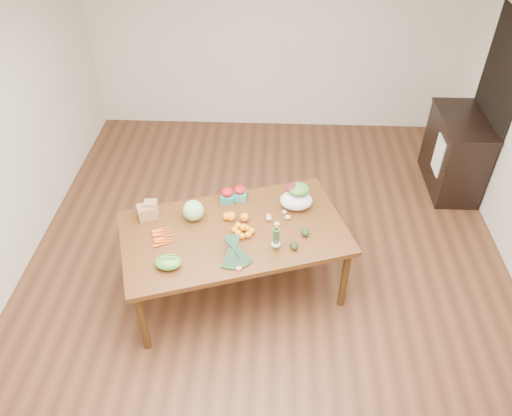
{
  "coord_description": "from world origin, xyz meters",
  "views": [
    {
      "loc": [
        0.05,
        -3.54,
        3.79
      ],
      "look_at": [
        -0.11,
        0.0,
        0.84
      ],
      "focal_mm": 35.0,
      "sensor_mm": 36.0,
      "label": 1
    }
  ],
  "objects_px": {
    "cabinet": "(455,153)",
    "paper_bag": "(147,211)",
    "salad_bag": "(296,198)",
    "dining_table": "(235,260)",
    "asparagus_bundle": "(276,238)",
    "cabbage": "(193,211)",
    "kale_bunch": "(236,254)",
    "mandarin_cluster": "(243,229)"
  },
  "relations": [
    {
      "from": "cabinet",
      "to": "asparagus_bundle",
      "type": "relative_size",
      "value": 4.08
    },
    {
      "from": "dining_table",
      "to": "mandarin_cluster",
      "type": "height_order",
      "value": "mandarin_cluster"
    },
    {
      "from": "paper_bag",
      "to": "mandarin_cluster",
      "type": "distance_m",
      "value": 0.91
    },
    {
      "from": "cabbage",
      "to": "salad_bag",
      "type": "height_order",
      "value": "salad_bag"
    },
    {
      "from": "dining_table",
      "to": "paper_bag",
      "type": "relative_size",
      "value": 8.62
    },
    {
      "from": "mandarin_cluster",
      "to": "asparagus_bundle",
      "type": "bearing_deg",
      "value": -33.46
    },
    {
      "from": "paper_bag",
      "to": "asparagus_bundle",
      "type": "relative_size",
      "value": 0.93
    },
    {
      "from": "paper_bag",
      "to": "salad_bag",
      "type": "bearing_deg",
      "value": 8.52
    },
    {
      "from": "dining_table",
      "to": "salad_bag",
      "type": "relative_size",
      "value": 6.48
    },
    {
      "from": "mandarin_cluster",
      "to": "kale_bunch",
      "type": "bearing_deg",
      "value": -96.38
    },
    {
      "from": "cabinet",
      "to": "paper_bag",
      "type": "bearing_deg",
      "value": -153.57
    },
    {
      "from": "dining_table",
      "to": "cabinet",
      "type": "height_order",
      "value": "cabinet"
    },
    {
      "from": "mandarin_cluster",
      "to": "paper_bag",
      "type": "bearing_deg",
      "value": 169.15
    },
    {
      "from": "paper_bag",
      "to": "asparagus_bundle",
      "type": "xyz_separation_m",
      "value": [
        1.19,
        -0.37,
        0.04
      ]
    },
    {
      "from": "kale_bunch",
      "to": "asparagus_bundle",
      "type": "relative_size",
      "value": 1.6
    },
    {
      "from": "cabbage",
      "to": "asparagus_bundle",
      "type": "xyz_separation_m",
      "value": [
        0.76,
        -0.37,
        0.03
      ]
    },
    {
      "from": "kale_bunch",
      "to": "asparagus_bundle",
      "type": "bearing_deg",
      "value": 7.6
    },
    {
      "from": "mandarin_cluster",
      "to": "asparagus_bundle",
      "type": "xyz_separation_m",
      "value": [
        0.3,
        -0.19,
        0.08
      ]
    },
    {
      "from": "paper_bag",
      "to": "dining_table",
      "type": "bearing_deg",
      "value": -10.45
    },
    {
      "from": "salad_bag",
      "to": "paper_bag",
      "type": "bearing_deg",
      "value": -171.48
    },
    {
      "from": "paper_bag",
      "to": "mandarin_cluster",
      "type": "relative_size",
      "value": 1.29
    },
    {
      "from": "cabinet",
      "to": "cabbage",
      "type": "xyz_separation_m",
      "value": [
        -2.9,
        -1.65,
        0.38
      ]
    },
    {
      "from": "kale_bunch",
      "to": "salad_bag",
      "type": "relative_size",
      "value": 1.29
    },
    {
      "from": "asparagus_bundle",
      "to": "mandarin_cluster",
      "type": "bearing_deg",
      "value": 128.75
    },
    {
      "from": "paper_bag",
      "to": "mandarin_cluster",
      "type": "bearing_deg",
      "value": -10.85
    },
    {
      "from": "dining_table",
      "to": "cabbage",
      "type": "relative_size",
      "value": 10.23
    },
    {
      "from": "cabinet",
      "to": "cabbage",
      "type": "relative_size",
      "value": 5.2
    },
    {
      "from": "paper_bag",
      "to": "salad_bag",
      "type": "height_order",
      "value": "salad_bag"
    },
    {
      "from": "dining_table",
      "to": "cabinet",
      "type": "xyz_separation_m",
      "value": [
        2.52,
        1.8,
        0.1
      ]
    },
    {
      "from": "mandarin_cluster",
      "to": "asparagus_bundle",
      "type": "height_order",
      "value": "asparagus_bundle"
    },
    {
      "from": "dining_table",
      "to": "asparagus_bundle",
      "type": "distance_m",
      "value": 0.66
    },
    {
      "from": "cabbage",
      "to": "cabinet",
      "type": "bearing_deg",
      "value": 29.67
    },
    {
      "from": "cabinet",
      "to": "kale_bunch",
      "type": "distance_m",
      "value": 3.31
    },
    {
      "from": "cabinet",
      "to": "paper_bag",
      "type": "distance_m",
      "value": 3.73
    },
    {
      "from": "dining_table",
      "to": "mandarin_cluster",
      "type": "distance_m",
      "value": 0.43
    },
    {
      "from": "dining_table",
      "to": "cabinet",
      "type": "relative_size",
      "value": 1.97
    },
    {
      "from": "cabinet",
      "to": "salad_bag",
      "type": "bearing_deg",
      "value": -143.42
    },
    {
      "from": "paper_bag",
      "to": "kale_bunch",
      "type": "height_order",
      "value": "paper_bag"
    },
    {
      "from": "kale_bunch",
      "to": "cabinet",
      "type": "bearing_deg",
      "value": 23.64
    },
    {
      "from": "paper_bag",
      "to": "cabbage",
      "type": "xyz_separation_m",
      "value": [
        0.43,
        0.0,
        0.02
      ]
    },
    {
      "from": "salad_bag",
      "to": "asparagus_bundle",
      "type": "bearing_deg",
      "value": -107.88
    },
    {
      "from": "asparagus_bundle",
      "to": "salad_bag",
      "type": "height_order",
      "value": "asparagus_bundle"
    }
  ]
}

